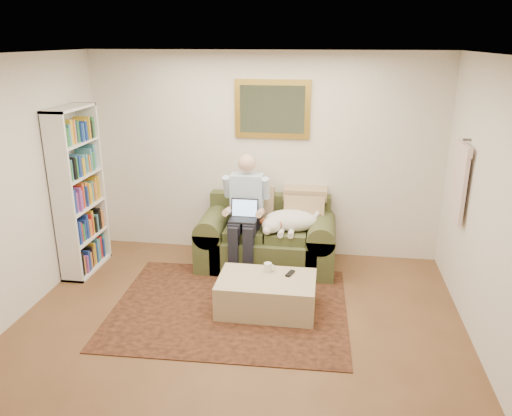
% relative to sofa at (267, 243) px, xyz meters
% --- Properties ---
extents(room_shell, '(4.51, 5.00, 2.61)m').
position_rel_sofa_xyz_m(room_shell, '(-0.11, -1.69, 1.01)').
color(room_shell, brown).
rests_on(room_shell, ground).
extents(rug, '(2.53, 2.05, 0.01)m').
position_rel_sofa_xyz_m(rug, '(-0.25, -1.11, -0.29)').
color(rug, black).
rests_on(rug, room_shell).
extents(sofa, '(1.68, 0.86, 1.01)m').
position_rel_sofa_xyz_m(sofa, '(0.00, 0.00, 0.00)').
color(sofa, brown).
rests_on(sofa, room_shell).
extents(seated_man, '(0.55, 0.79, 1.42)m').
position_rel_sofa_xyz_m(seated_man, '(-0.25, -0.15, 0.42)').
color(seated_man, '#8CB4D8').
rests_on(seated_man, sofa).
extents(laptop, '(0.33, 0.26, 0.24)m').
position_rel_sofa_xyz_m(laptop, '(-0.25, -0.22, 0.45)').
color(laptop, black).
rests_on(laptop, seated_man).
extents(sleeping_dog, '(0.69, 0.44, 0.26)m').
position_rel_sofa_xyz_m(sleeping_dog, '(0.30, -0.09, 0.35)').
color(sleeping_dog, white).
rests_on(sleeping_dog, sofa).
extents(ottoman, '(1.01, 0.64, 0.37)m').
position_rel_sofa_xyz_m(ottoman, '(0.14, -1.11, -0.11)').
color(ottoman, '#CFB38A').
rests_on(ottoman, room_shell).
extents(coffee_mug, '(0.08, 0.08, 0.10)m').
position_rel_sofa_xyz_m(coffee_mug, '(0.13, -0.95, 0.13)').
color(coffee_mug, white).
rests_on(coffee_mug, ottoman).
extents(tv_remote, '(0.10, 0.16, 0.02)m').
position_rel_sofa_xyz_m(tv_remote, '(0.37, -0.98, 0.09)').
color(tv_remote, black).
rests_on(tv_remote, ottoman).
extents(bookshelf, '(0.28, 0.80, 2.00)m').
position_rel_sofa_xyz_m(bookshelf, '(-2.21, -0.44, 0.71)').
color(bookshelf, white).
rests_on(bookshelf, room_shell).
extents(wall_mirror, '(0.94, 0.04, 0.72)m').
position_rel_sofa_xyz_m(wall_mirror, '(0.00, 0.43, 1.61)').
color(wall_mirror, gold).
rests_on(wall_mirror, room_shell).
extents(hanging_shirt, '(0.06, 0.52, 0.90)m').
position_rel_sofa_xyz_m(hanging_shirt, '(2.08, -0.44, 1.06)').
color(hanging_shirt, beige).
rests_on(hanging_shirt, room_shell).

